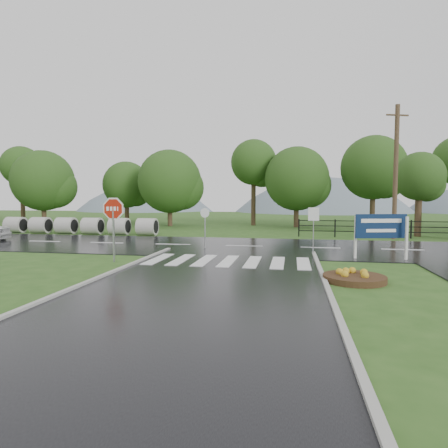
# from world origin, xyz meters

# --- Properties ---
(ground) EXTENTS (120.00, 120.00, 0.00)m
(ground) POSITION_xyz_m (0.00, 0.00, 0.00)
(ground) COLOR #2B511B
(ground) RESTS_ON ground
(main_road) EXTENTS (90.00, 8.00, 0.04)m
(main_road) POSITION_xyz_m (0.00, 10.00, 0.00)
(main_road) COLOR black
(main_road) RESTS_ON ground
(crosswalk) EXTENTS (6.50, 2.80, 0.02)m
(crosswalk) POSITION_xyz_m (0.00, 5.00, 0.06)
(crosswalk) COLOR silver
(crosswalk) RESTS_ON ground
(curb_right) EXTENTS (0.15, 24.00, 0.12)m
(curb_right) POSITION_xyz_m (3.55, -4.00, 0.00)
(curb_right) COLOR #A3A39B
(curb_right) RESTS_ON ground
(fence_west) EXTENTS (9.58, 0.08, 1.20)m
(fence_west) POSITION_xyz_m (7.75, 16.00, 0.72)
(fence_west) COLOR black
(fence_west) RESTS_ON ground
(hills) EXTENTS (102.00, 48.00, 48.00)m
(hills) POSITION_xyz_m (3.49, 65.00, -15.54)
(hills) COLOR slate
(hills) RESTS_ON ground
(treeline) EXTENTS (83.20, 5.20, 10.00)m
(treeline) POSITION_xyz_m (1.00, 24.00, 0.00)
(treeline) COLOR #214515
(treeline) RESTS_ON ground
(culvert_pipes) EXTENTS (11.80, 1.20, 1.20)m
(culvert_pipes) POSITION_xyz_m (-12.78, 15.00, 0.60)
(culvert_pipes) COLOR #9E9B93
(culvert_pipes) RESTS_ON ground
(stop_sign) EXTENTS (1.25, 0.07, 2.82)m
(stop_sign) POSITION_xyz_m (-4.62, 4.24, 1.95)
(stop_sign) COLOR #939399
(stop_sign) RESTS_ON ground
(estate_billboard) EXTENTS (2.17, 0.62, 1.95)m
(estate_billboard) POSITION_xyz_m (6.24, 6.79, 1.34)
(estate_billboard) COLOR silver
(estate_billboard) RESTS_ON ground
(flower_bed) EXTENTS (1.94, 1.94, 0.39)m
(flower_bed) POSITION_xyz_m (4.49, 2.29, 0.14)
(flower_bed) COLOR #332111
(flower_bed) RESTS_ON ground
(reg_sign_small) EXTENTS (0.49, 0.09, 2.20)m
(reg_sign_small) POSITION_xyz_m (3.50, 7.48, 1.55)
(reg_sign_small) COLOR #939399
(reg_sign_small) RESTS_ON ground
(reg_sign_round) EXTENTS (0.49, 0.10, 2.11)m
(reg_sign_round) POSITION_xyz_m (-1.87, 8.79, 1.35)
(reg_sign_round) COLOR #939399
(reg_sign_round) RESTS_ON ground
(utility_pole_east) EXTENTS (1.45, 0.58, 8.47)m
(utility_pole_east) POSITION_xyz_m (8.95, 15.50, 4.30)
(utility_pole_east) COLOR #473523
(utility_pole_east) RESTS_ON ground
(entrance_tree_left) EXTENTS (3.28, 3.28, 5.73)m
(entrance_tree_left) POSITION_xyz_m (10.98, 17.50, 4.05)
(entrance_tree_left) COLOR #3D2B1C
(entrance_tree_left) RESTS_ON ground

